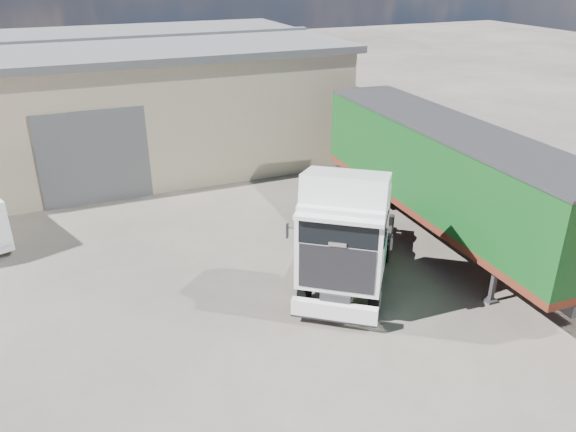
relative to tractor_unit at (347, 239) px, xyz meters
name	(u,v)px	position (x,y,z in m)	size (l,w,h in m)	color
ground	(226,336)	(-3.75, -0.80, -1.62)	(120.00, 120.00, 0.00)	#292621
brick_boundary_wall	(455,159)	(7.75, 5.20, -0.37)	(0.35, 26.00, 2.50)	brown
tractor_unit	(347,239)	(0.00, 0.00, 0.00)	(5.09, 5.82, 3.86)	black
box_trailer	(444,171)	(4.38, 1.70, 0.78)	(2.77, 11.89, 3.94)	#2D2D30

